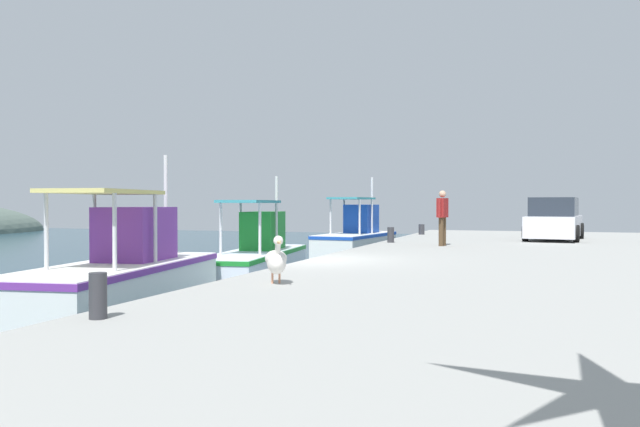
% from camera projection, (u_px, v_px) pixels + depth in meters
% --- Properties ---
extents(quay_pier, '(36.00, 10.00, 0.80)m').
position_uv_depth(quay_pier, '(524.00, 285.00, 13.50)').
color(quay_pier, '#9E9E99').
rests_on(quay_pier, ground).
extents(fishing_boat_second, '(6.38, 2.89, 3.31)m').
position_uv_depth(fishing_boat_second, '(121.00, 274.00, 12.93)').
color(fishing_boat_second, white).
rests_on(fishing_boat_second, ground).
extents(fishing_boat_third, '(6.66, 2.57, 3.08)m').
position_uv_depth(fishing_boat_third, '(257.00, 254.00, 19.15)').
color(fishing_boat_third, white).
rests_on(fishing_boat_third, ground).
extents(fishing_boat_fourth, '(5.43, 2.31, 3.31)m').
position_uv_depth(fishing_boat_fourth, '(357.00, 238.00, 26.06)').
color(fishing_boat_fourth, white).
rests_on(fishing_boat_fourth, ground).
extents(pelican, '(0.93, 0.67, 0.82)m').
position_uv_depth(pelican, '(276.00, 260.00, 10.49)').
color(pelican, tan).
rests_on(pelican, quay_pier).
extents(fisherman_standing, '(0.61, 0.33, 1.76)m').
position_uv_depth(fisherman_standing, '(442.00, 215.00, 19.91)').
color(fisherman_standing, '#4C3823').
rests_on(fisherman_standing, quay_pier).
extents(parked_car, '(4.27, 2.23, 1.57)m').
position_uv_depth(parked_car, '(554.00, 221.00, 23.20)').
color(parked_car, black).
rests_on(parked_car, quay_pier).
extents(mooring_bollard_nearest, '(0.21, 0.21, 0.54)m').
position_uv_depth(mooring_bollard_nearest, '(98.00, 296.00, 7.30)').
color(mooring_bollard_nearest, '#333338').
rests_on(mooring_bollard_nearest, quay_pier).
extents(mooring_bollard_second, '(0.23, 0.23, 0.53)m').
position_uv_depth(mooring_bollard_second, '(391.00, 235.00, 21.66)').
color(mooring_bollard_second, '#333338').
rests_on(mooring_bollard_second, quay_pier).
extents(mooring_bollard_third, '(0.26, 0.26, 0.45)m').
position_uv_depth(mooring_bollard_third, '(422.00, 229.00, 27.32)').
color(mooring_bollard_third, '#333338').
rests_on(mooring_bollard_third, quay_pier).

